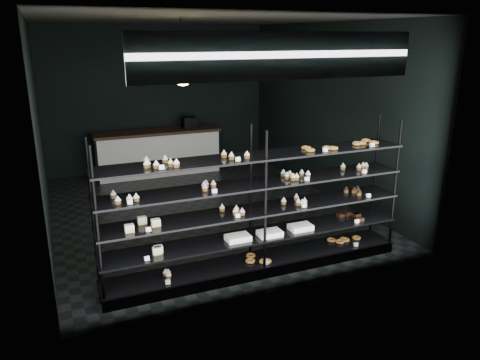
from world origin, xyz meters
The scene contains 5 objects.
room centered at (0.00, 0.00, 1.60)m, with size 5.01×6.01×3.20m.
display_shelf centered at (-0.06, -2.45, 0.63)m, with size 4.00×0.50×1.91m.
signage centered at (0.00, -2.93, 2.75)m, with size 3.30×0.05×0.50m.
pendant_lamp centered at (-0.61, -1.22, 2.45)m, with size 0.29×0.29×0.88m.
service_counter centered at (-0.16, 2.50, 0.50)m, with size 2.75×0.65×1.23m.
Camera 1 is at (-2.38, -7.46, 2.95)m, focal length 35.00 mm.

